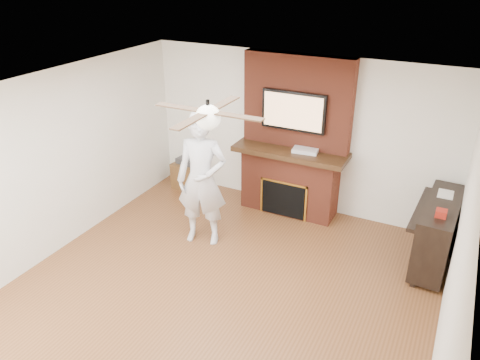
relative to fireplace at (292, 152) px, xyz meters
The scene contains 11 objects.
room_shell 2.56m from the fireplace, 90.00° to the right, with size 5.36×5.86×2.86m.
fireplace is the anchor object (origin of this frame).
tv 0.69m from the fireplace, 90.00° to the right, with size 1.00×0.08×0.60m.
ceiling_fan 2.88m from the fireplace, 90.00° to the right, with size 1.21×1.21×0.31m.
person 1.65m from the fireplace, 118.53° to the right, with size 0.71×0.47×1.94m, color silver.
side_table 2.04m from the fireplace, behind, with size 0.55×0.55×0.56m.
piano 2.40m from the fireplace, 13.53° to the right, with size 0.59×1.42×1.01m.
cable_box 0.28m from the fireplace, 21.89° to the right, with size 0.38×0.22×0.05m, color silver.
candle_orange 0.96m from the fireplace, 126.12° to the right, with size 0.07×0.07×0.12m, color #C54817.
candle_green 0.99m from the fireplace, 115.19° to the right, with size 0.07×0.07×0.09m, color #5F8F39.
candle_cream 0.98m from the fireplace, 57.06° to the right, with size 0.08×0.08×0.11m, color beige.
Camera 1 is at (2.31, -3.88, 3.80)m, focal length 35.00 mm.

